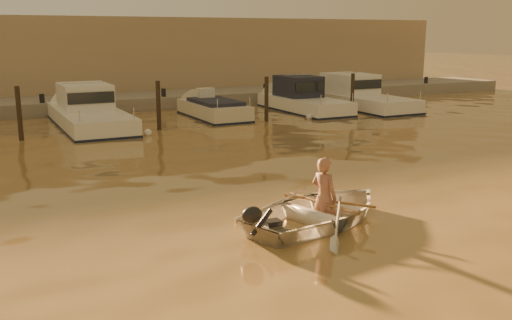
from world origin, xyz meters
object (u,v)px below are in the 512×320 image
person (324,197)px  moored_boat_4 (304,99)px  moored_boat_2 (89,112)px  dinghy (321,210)px  moored_boat_5 (358,96)px  waterfront_building (95,58)px  moored_boat_3 (213,113)px

person → moored_boat_4: (8.79, 15.15, 0.08)m
moored_boat_2 → dinghy: bearing=-83.2°
person → moored_boat_5: size_ratio=0.20×
dinghy → waterfront_building: waterfront_building is taller
moored_boat_3 → waterfront_building: (-3.14, 11.00, 2.17)m
person → moored_boat_5: moored_boat_5 is taller
person → moored_boat_4: moored_boat_4 is taller
dinghy → moored_boat_4: 17.60m
dinghy → waterfront_building: 26.28m
dinghy → moored_boat_2: 15.29m
dinghy → waterfront_building: size_ratio=0.08×
moored_boat_3 → moored_boat_5: bearing=0.0°
dinghy → person: bearing=-90.0°
waterfront_building → moored_boat_5: bearing=-43.8°
moored_boat_5 → waterfront_building: size_ratio=0.18×
person → dinghy: bearing=90.0°
person → moored_boat_3: person is taller
person → moored_boat_3: 15.62m
moored_boat_3 → moored_boat_4: bearing=0.0°
moored_boat_4 → moored_boat_5: size_ratio=0.82×
person → moored_boat_2: (-1.92, 15.15, 0.08)m
moored_boat_2 → moored_boat_5: size_ratio=0.99×
person → waterfront_building: 26.22m
moored_boat_3 → waterfront_building: waterfront_building is taller
moored_boat_4 → waterfront_building: (-8.12, 11.00, 1.77)m
person → moored_boat_2: bearing=-11.6°
moored_boat_5 → waterfront_building: 16.00m
waterfront_building → moored_boat_4: bearing=-53.6°
person → moored_boat_4: size_ratio=0.25×
moored_boat_2 → moored_boat_5: 14.07m
moored_boat_4 → moored_boat_5: (3.36, 0.00, 0.00)m
moored_boat_2 → moored_boat_4: (10.71, 0.00, 0.00)m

